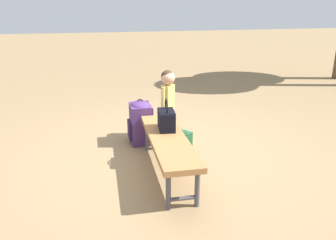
% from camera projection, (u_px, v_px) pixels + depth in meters
% --- Properties ---
extents(ground_plane, '(40.00, 40.00, 0.00)m').
position_uv_depth(ground_plane, '(169.00, 151.00, 4.48)').
color(ground_plane, '#8C704C').
rests_on(ground_plane, ground).
extents(park_bench, '(1.61, 0.46, 0.45)m').
position_uv_depth(park_bench, '(168.00, 142.00, 3.75)').
color(park_bench, '#9E6B3D').
rests_on(park_bench, ground).
extents(handbag, '(0.34, 0.22, 0.37)m').
position_uv_depth(handbag, '(166.00, 119.00, 3.94)').
color(handbag, black).
rests_on(handbag, park_bench).
extents(child_standing, '(0.20, 0.22, 0.98)m').
position_uv_depth(child_standing, '(168.00, 93.00, 4.77)').
color(child_standing, '#B2D8B2').
rests_on(child_standing, ground).
extents(backpack_large, '(0.38, 0.34, 0.63)m').
position_uv_depth(backpack_large, '(140.00, 121.00, 4.67)').
color(backpack_large, '#4C2D66').
rests_on(backpack_large, ground).
extents(backpack_small, '(0.23, 0.21, 0.31)m').
position_uv_depth(backpack_small, '(184.00, 140.00, 4.43)').
color(backpack_small, '#1E4C2D').
rests_on(backpack_small, ground).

